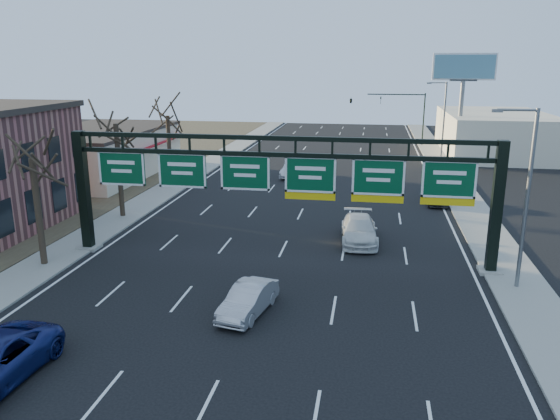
# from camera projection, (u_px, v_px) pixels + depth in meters

# --- Properties ---
(ground) EXTENTS (160.00, 160.00, 0.00)m
(ground) POSITION_uv_depth(u_px,v_px,m) (246.00, 323.00, 23.88)
(ground) COLOR black
(ground) RESTS_ON ground
(sidewalk_left) EXTENTS (3.00, 120.00, 0.12)m
(sidewalk_left) POSITION_uv_depth(u_px,v_px,m) (150.00, 200.00, 44.95)
(sidewalk_left) COLOR gray
(sidewalk_left) RESTS_ON ground
(sidewalk_right) EXTENTS (3.00, 120.00, 0.12)m
(sidewalk_right) POSITION_uv_depth(u_px,v_px,m) (473.00, 214.00, 40.82)
(sidewalk_right) COLOR gray
(sidewalk_right) RESTS_ON ground
(dirt_strip_left) EXTENTS (21.00, 120.00, 0.06)m
(dirt_strip_left) POSITION_uv_depth(u_px,v_px,m) (16.00, 194.00, 46.92)
(dirt_strip_left) COLOR #473D2B
(dirt_strip_left) RESTS_ON ground
(lane_markings) EXTENTS (21.60, 120.00, 0.01)m
(lane_markings) POSITION_uv_depth(u_px,v_px,m) (304.00, 207.00, 42.90)
(lane_markings) COLOR white
(lane_markings) RESTS_ON ground
(sign_gantry) EXTENTS (24.60, 1.20, 7.20)m
(sign_gantry) POSITION_uv_depth(u_px,v_px,m) (280.00, 182.00, 30.24)
(sign_gantry) COLOR black
(sign_gantry) RESTS_ON ground
(cream_strip) EXTENTS (10.90, 18.40, 4.70)m
(cream_strip) POSITION_uv_depth(u_px,v_px,m) (101.00, 152.00, 54.30)
(cream_strip) COLOR beige
(cream_strip) RESTS_ON ground
(building_right_distant) EXTENTS (12.00, 20.00, 5.00)m
(building_right_distant) POSITION_uv_depth(u_px,v_px,m) (494.00, 133.00, 67.55)
(building_right_distant) COLOR beige
(building_right_distant) RESTS_ON ground
(tree_gantry) EXTENTS (3.60, 3.60, 8.48)m
(tree_gantry) POSITION_uv_depth(u_px,v_px,m) (29.00, 139.00, 28.82)
(tree_gantry) COLOR #32291C
(tree_gantry) RESTS_ON sidewalk_left
(tree_mid) EXTENTS (3.60, 3.60, 9.24)m
(tree_mid) POSITION_uv_depth(u_px,v_px,m) (115.00, 109.00, 38.14)
(tree_mid) COLOR #32291C
(tree_mid) RESTS_ON sidewalk_left
(tree_far) EXTENTS (3.60, 3.60, 8.86)m
(tree_far) POSITION_uv_depth(u_px,v_px,m) (167.00, 104.00, 47.75)
(tree_far) COLOR #32291C
(tree_far) RESTS_ON sidewalk_left
(streetlight_near) EXTENTS (2.15, 0.22, 9.00)m
(streetlight_near) POSITION_uv_depth(u_px,v_px,m) (525.00, 190.00, 26.24)
(streetlight_near) COLOR slate
(streetlight_near) RESTS_ON sidewalk_right
(streetlight_far) EXTENTS (2.15, 0.22, 9.00)m
(streetlight_far) POSITION_uv_depth(u_px,v_px,m) (443.00, 119.00, 58.58)
(streetlight_far) COLOR slate
(streetlight_far) RESTS_ON sidewalk_right
(billboard_right) EXTENTS (7.00, 0.50, 12.00)m
(billboard_right) POSITION_uv_depth(u_px,v_px,m) (463.00, 80.00, 61.86)
(billboard_right) COLOR slate
(billboard_right) RESTS_ON ground
(traffic_signal_mast) EXTENTS (10.16, 0.54, 7.00)m
(traffic_signal_mast) POSITION_uv_depth(u_px,v_px,m) (378.00, 104.00, 73.83)
(traffic_signal_mast) COLOR black
(traffic_signal_mast) RESTS_ON ground
(car_silver_sedan) EXTENTS (2.23, 4.34, 1.36)m
(car_silver_sedan) POSITION_uv_depth(u_px,v_px,m) (248.00, 300.00, 24.62)
(car_silver_sedan) COLOR #AAAAAF
(car_silver_sedan) RESTS_ON ground
(car_white_wagon) EXTENTS (2.58, 5.55, 1.57)m
(car_white_wagon) POSITION_uv_depth(u_px,v_px,m) (359.00, 230.00, 34.54)
(car_white_wagon) COLOR silver
(car_white_wagon) RESTS_ON ground
(car_grey_far) EXTENTS (1.96, 4.17, 1.38)m
(car_grey_far) POSITION_uv_depth(u_px,v_px,m) (438.00, 195.00, 43.73)
(car_grey_far) COLOR #393A3D
(car_grey_far) RESTS_ON ground
(car_silver_distant) EXTENTS (2.21, 4.73, 1.50)m
(car_silver_distant) POSITION_uv_depth(u_px,v_px,m) (293.00, 170.00, 53.91)
(car_silver_distant) COLOR #BABBBF
(car_silver_distant) RESTS_ON ground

